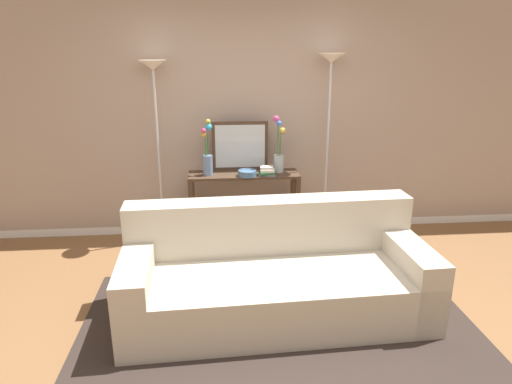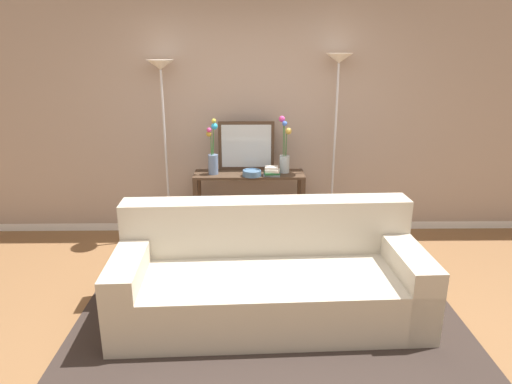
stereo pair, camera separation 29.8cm
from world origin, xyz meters
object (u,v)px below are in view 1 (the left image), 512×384
floor_lamp_left (155,102)px  vase_tall_flowers (207,156)px  vase_short_flowers (279,154)px  couch (275,278)px  console_table (244,195)px  book_row_under_console (213,237)px  floor_lamp_right (330,96)px  wall_mirror (240,146)px  book_stack (267,171)px  fruit_bowl (247,173)px

floor_lamp_left → vase_tall_flowers: floor_lamp_left is taller
vase_short_flowers → couch: bearing=-98.7°
console_table → floor_lamp_left: bearing=173.5°
floor_lamp_left → book_row_under_console: floor_lamp_left is taller
floor_lamp_left → couch: bearing=-56.0°
floor_lamp_right → wall_mirror: size_ratio=3.32×
floor_lamp_left → floor_lamp_right: bearing=0.0°
floor_lamp_left → wall_mirror: bearing=2.9°
book_stack → book_row_under_console: bearing=170.6°
book_stack → book_row_under_console: book_stack is taller
couch → fruit_bowl: size_ratio=12.37×
floor_lamp_left → book_stack: size_ratio=10.32×
console_table → vase_short_flowers: (0.38, 0.03, 0.45)m
console_table → book_stack: bearing=-22.2°
couch → console_table: bearing=96.0°
floor_lamp_right → book_row_under_console: 2.00m
fruit_bowl → floor_lamp_left: bearing=167.1°
floor_lamp_right → vase_short_flowers: size_ratio=3.30×
wall_mirror → book_stack: bearing=-42.3°
wall_mirror → fruit_bowl: size_ratio=3.11×
floor_lamp_right → book_stack: bearing=-163.6°
floor_lamp_right → floor_lamp_left: bearing=180.0°
couch → book_row_under_console: size_ratio=8.49×
couch → book_row_under_console: bearing=109.1°
couch → book_stack: bearing=86.4°
floor_lamp_right → vase_short_flowers: 0.82m
console_table → vase_tall_flowers: 0.59m
couch → book_row_under_console: (-0.51, 1.47, -0.25)m
vase_short_flowers → fruit_bowl: 0.42m
vase_tall_flowers → vase_short_flowers: bearing=3.8°
vase_short_flowers → book_row_under_console: size_ratio=2.14×
vase_short_flowers → book_row_under_console: 1.19m
vase_short_flowers → book_stack: 0.25m
console_table → vase_short_flowers: 0.59m
floor_lamp_left → floor_lamp_right: (1.84, 0.00, 0.05)m
wall_mirror → vase_short_flowers: size_ratio=1.00×
floor_lamp_left → fruit_bowl: bearing=-12.9°
couch → console_table: 1.49m
floor_lamp_left → book_row_under_console: 1.59m
book_row_under_console → wall_mirror: bearing=24.5°
couch → floor_lamp_right: bearing=63.7°
console_table → floor_lamp_right: bearing=6.4°
fruit_bowl → book_row_under_console: fruit_bowl is taller
console_table → vase_tall_flowers: (-0.38, -0.02, 0.45)m
wall_mirror → vase_tall_flowers: 0.40m
fruit_bowl → floor_lamp_right: bearing=13.3°
vase_tall_flowers → book_stack: bearing=-6.9°
floor_lamp_right → vase_short_flowers: bearing=-172.1°
fruit_bowl → book_stack: book_stack is taller
vase_short_flowers → book_stack: bearing=-138.2°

